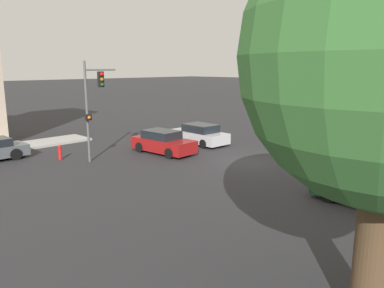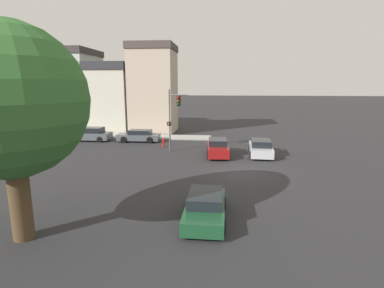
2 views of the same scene
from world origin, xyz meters
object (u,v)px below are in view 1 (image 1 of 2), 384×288
Objects in this scene: fire_hydrant at (60,152)px; crossing_car_2 at (163,142)px; crossing_car_0 at (199,134)px; crossing_car_1 at (370,191)px; traffic_signal at (94,97)px.

crossing_car_2 is at bearing -119.25° from fire_hydrant.
crossing_car_1 is (-13.42, 4.29, -0.08)m from crossing_car_0.
crossing_car_1 is at bearing 26.25° from traffic_signal.
crossing_car_2 reaches higher than crossing_car_1.
crossing_car_0 is at bearing -106.19° from fire_hydrant.
crossing_car_2 reaches higher than crossing_car_0.
crossing_car_1 is 13.06m from crossing_car_2.
traffic_signal is 1.28× the size of crossing_car_0.
crossing_car_0 reaches higher than fire_hydrant.
traffic_signal is 5.33m from crossing_car_2.
fire_hydrant is (1.85, 1.37, -3.29)m from traffic_signal.
crossing_car_0 is 9.79m from fire_hydrant.
crossing_car_1 is at bearing -5.01° from crossing_car_2.
crossing_car_2 is (-0.38, 3.86, 0.02)m from crossing_car_0.
crossing_car_0 is at bearing 163.13° from crossing_car_1.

